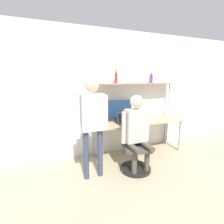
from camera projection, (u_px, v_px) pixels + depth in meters
ground_plane at (146, 159)px, 3.71m from camera, size 12.00×12.00×0.00m
wall_back at (132, 93)px, 4.08m from camera, size 8.00×0.06×2.70m
desk at (139, 124)px, 3.89m from camera, size 2.05×0.64×0.75m
shelf_unit at (135, 92)px, 3.91m from camera, size 1.95×0.27×1.58m
monitor at (118, 110)px, 3.79m from camera, size 0.66×0.21×0.47m
laptop at (126, 121)px, 3.62m from camera, size 0.36×0.25×0.24m
cell_phone at (139, 123)px, 3.68m from camera, size 0.07×0.15×0.01m
office_chair at (135, 155)px, 3.25m from camera, size 0.56×0.56×0.92m
person_seated at (137, 128)px, 3.10m from camera, size 0.56×0.47×1.40m
person_standing at (92, 116)px, 2.84m from camera, size 0.54×0.23×1.69m
bottle_red at (116, 78)px, 3.67m from camera, size 0.06×0.06×0.27m
bottle_purple at (151, 79)px, 4.00m from camera, size 0.08×0.08×0.22m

